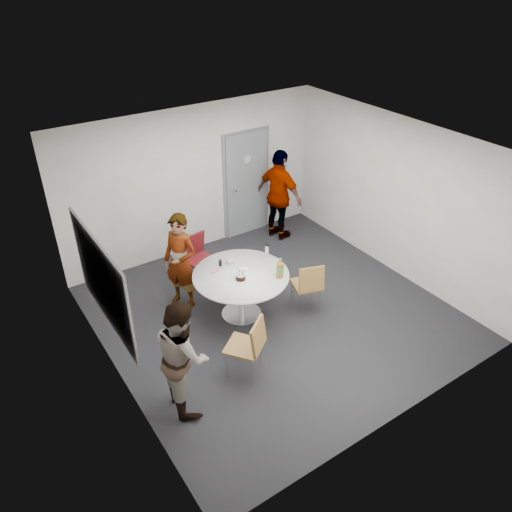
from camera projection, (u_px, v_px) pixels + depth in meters
floor at (274, 313)px, 7.87m from camera, size 5.00×5.00×0.00m
ceiling at (278, 149)px, 6.44m from camera, size 5.00×5.00×0.00m
wall_back at (194, 181)px, 8.92m from camera, size 5.00×0.00×5.00m
wall_left at (106, 297)px, 5.98m from camera, size 0.00×5.00×5.00m
wall_right at (397, 198)px, 8.34m from camera, size 0.00×5.00×5.00m
wall_front at (410, 335)px, 5.39m from camera, size 5.00×0.00×5.00m
door at (246, 184)px, 9.60m from camera, size 1.02×0.17×2.12m
whiteboard at (103, 282)px, 6.08m from camera, size 0.04×1.90×1.25m
table at (243, 280)px, 7.51m from camera, size 1.45×1.45×1.08m
chair_near_left at (250, 343)px, 6.46m from camera, size 0.62×0.63×0.91m
chair_near_right at (309, 283)px, 7.65m from camera, size 0.53×0.56×0.88m
chair_far at (198, 254)px, 8.32m from camera, size 0.48×0.52×0.90m
person_main at (181, 262)px, 7.67m from camera, size 0.61×0.69×1.60m
person_left at (183, 355)px, 5.96m from camera, size 0.69×0.83×1.55m
person_right at (279, 196)px, 9.47m from camera, size 0.65×1.12×1.79m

